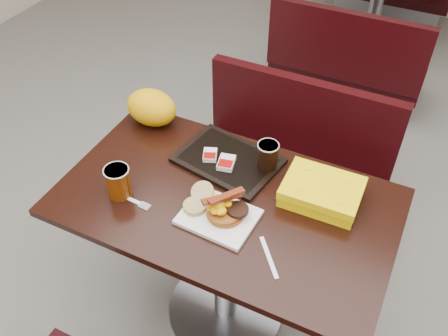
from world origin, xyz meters
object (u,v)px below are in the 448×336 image
at_px(fork, 128,198).
at_px(coffee_cup_far, 268,155).
at_px(bench_far_s, 350,52).
at_px(hashbrown_sleeve_right, 226,163).
at_px(platter, 219,217).
at_px(paper_bag, 152,107).
at_px(tray, 228,160).
at_px(table_far, 376,7).
at_px(coffee_cup_near, 118,182).
at_px(bench_near_n, 286,161).
at_px(table_near, 226,262).
at_px(knife, 269,257).
at_px(clamshell, 322,192).
at_px(pancake_stack, 226,213).
at_px(hashbrown_sleeve_left, 210,155).

relative_size(fork, coffee_cup_far, 1.42).
bearing_deg(bench_far_s, hashbrown_sleeve_right, -92.29).
height_order(fork, hashbrown_sleeve_right, hashbrown_sleeve_right).
bearing_deg(platter, paper_bag, 146.47).
bearing_deg(tray, bench_far_s, 97.27).
relative_size(table_far, coffee_cup_near, 10.10).
bearing_deg(coffee_cup_near, platter, 7.58).
distance_m(bench_near_n, paper_bag, 0.79).
bearing_deg(table_far, bench_far_s, -90.00).
xyz_separation_m(table_near, bench_near_n, (0.00, 0.70, -0.02)).
height_order(table_far, knife, knife).
relative_size(table_near, table_far, 1.00).
bearing_deg(coffee_cup_far, coffee_cup_near, -140.49).
bearing_deg(hashbrown_sleeve_right, bench_near_n, 70.52).
xyz_separation_m(clamshell, paper_bag, (-0.78, 0.12, 0.04)).
bearing_deg(pancake_stack, tray, 113.80).
height_order(bench_near_n, coffee_cup_far, coffee_cup_far).
relative_size(platter, tray, 0.67).
distance_m(table_near, platter, 0.39).
distance_m(table_far, platter, 2.72).
height_order(bench_near_n, clamshell, clamshell).
bearing_deg(hashbrown_sleeve_left, coffee_cup_near, -147.28).
bearing_deg(knife, pancake_stack, -153.63).
bearing_deg(paper_bag, fork, -69.77).
xyz_separation_m(fork, clamshell, (0.62, 0.30, 0.03)).
bearing_deg(hashbrown_sleeve_right, platter, -82.46).
distance_m(table_far, hashbrown_sleeve_left, 2.48).
distance_m(platter, coffee_cup_near, 0.38).
relative_size(table_far, platter, 4.76).
height_order(hashbrown_sleeve_left, coffee_cup_far, coffee_cup_far).
bearing_deg(clamshell, tray, 173.80).
distance_m(table_near, bench_near_n, 0.70).
height_order(tray, clamshell, clamshell).
relative_size(coffee_cup_near, fork, 0.81).
distance_m(knife, coffee_cup_far, 0.42).
relative_size(platter, coffee_cup_far, 2.43).
relative_size(bench_near_n, platter, 3.97).
bearing_deg(table_near, clamshell, 26.28).
bearing_deg(bench_near_n, table_far, 90.00).
bearing_deg(table_near, coffee_cup_far, 71.65).
height_order(bench_far_s, hashbrown_sleeve_left, hashbrown_sleeve_left).
bearing_deg(table_near, hashbrown_sleeve_left, 132.20).
bearing_deg(clamshell, knife, -103.59).
relative_size(table_near, coffee_cup_far, 11.58).
bearing_deg(coffee_cup_far, table_near, -108.35).
bearing_deg(hashbrown_sleeve_left, fork, -141.40).
bearing_deg(platter, table_near, 102.68).
bearing_deg(hashbrown_sleeve_right, hashbrown_sleeve_left, 157.39).
height_order(bench_near_n, pancake_stack, pancake_stack).
xyz_separation_m(bench_near_n, knife, (0.23, -0.87, 0.39)).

